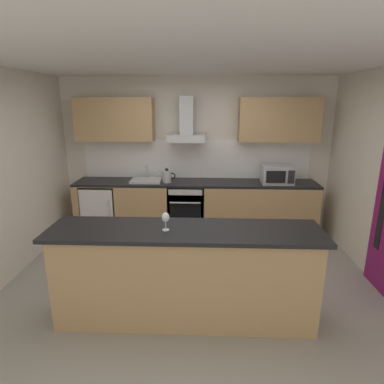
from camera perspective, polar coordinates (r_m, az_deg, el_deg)
name	(u,v)px	position (r m, az deg, el deg)	size (l,w,h in m)	color
ground	(191,284)	(4.24, -0.14, -15.75)	(5.58, 4.96, 0.02)	gray
ceiling	(191,60)	(3.64, -0.17, 22.13)	(5.58, 4.96, 0.02)	white
wall_back	(196,154)	(5.73, 0.75, 6.61)	(5.58, 0.12, 2.60)	silver
backsplash_tile	(196,159)	(5.67, 0.72, 5.80)	(3.89, 0.02, 0.66)	white
counter_back	(195,207)	(5.56, 0.60, -2.69)	(4.03, 0.60, 0.90)	tan
counter_island	(185,275)	(3.38, -1.25, -14.35)	(2.67, 0.64, 1.01)	tan
upper_cabinets	(196,120)	(5.43, 0.70, 12.60)	(3.97, 0.32, 0.70)	tan
oven	(186,207)	(5.54, -0.99, -2.66)	(0.60, 0.62, 0.80)	slate
refrigerator	(102,208)	(5.81, -15.50, -2.71)	(0.58, 0.60, 0.85)	white
microwave	(277,174)	(5.47, 14.71, 3.01)	(0.50, 0.38, 0.30)	#B7BABC
sink	(146,180)	(5.50, -7.99, 2.13)	(0.50, 0.40, 0.26)	silver
kettle	(167,176)	(5.39, -4.42, 2.79)	(0.29, 0.15, 0.24)	#B7BABC
range_hood	(187,127)	(5.40, -0.97, 11.27)	(0.62, 0.45, 0.72)	#B7BABC
wine_glass	(166,218)	(3.10, -4.66, -4.57)	(0.08, 0.08, 0.18)	silver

